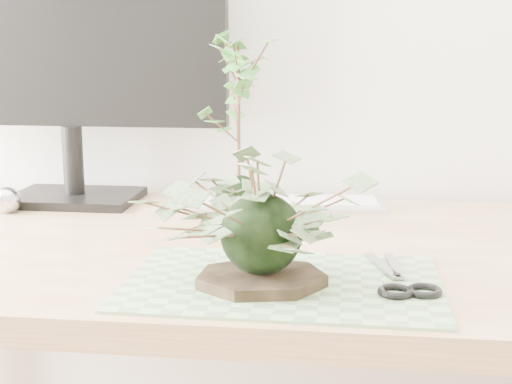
# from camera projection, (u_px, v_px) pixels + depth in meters

# --- Properties ---
(desk) EXTENTS (1.60, 0.70, 0.74)m
(desk) POSITION_uv_depth(u_px,v_px,m) (283.00, 296.00, 1.14)
(desk) COLOR #D2B585
(desk) RESTS_ON ground_plane
(cutting_mat) EXTENTS (0.41, 0.28, 0.00)m
(cutting_mat) POSITION_uv_depth(u_px,v_px,m) (282.00, 282.00, 0.93)
(cutting_mat) COLOR #63815E
(cutting_mat) RESTS_ON desk
(stone_dish) EXTENTS (0.20, 0.20, 0.01)m
(stone_dish) POSITION_uv_depth(u_px,v_px,m) (261.00, 279.00, 0.92)
(stone_dish) COLOR black
(stone_dish) RESTS_ON cutting_mat
(ivy_kokedama) EXTENTS (0.36, 0.36, 0.21)m
(ivy_kokedama) POSITION_uv_depth(u_px,v_px,m) (261.00, 196.00, 0.89)
(ivy_kokedama) COLOR black
(ivy_kokedama) RESTS_ON stone_dish
(maple_kokedama) EXTENTS (0.25, 0.25, 0.35)m
(maple_kokedama) POSITION_uv_depth(u_px,v_px,m) (238.00, 81.00, 1.20)
(maple_kokedama) COLOR black
(maple_kokedama) RESTS_ON desk
(keyboard) EXTENTS (0.41, 0.15, 0.02)m
(keyboard) POSITION_uv_depth(u_px,v_px,m) (278.00, 203.00, 1.37)
(keyboard) COLOR silver
(keyboard) RESTS_ON desk
(monitor) EXTENTS (0.62, 0.18, 0.54)m
(monitor) POSITION_uv_depth(u_px,v_px,m) (69.00, 41.00, 1.37)
(monitor) COLOR black
(monitor) RESTS_ON desk
(foil_ball) EXTENTS (0.05, 0.05, 0.05)m
(foil_ball) POSITION_uv_depth(u_px,v_px,m) (7.00, 200.00, 1.32)
(foil_ball) COLOR silver
(foil_ball) RESTS_ON desk
(scissors) EXTENTS (0.09, 0.19, 0.01)m
(scissors) POSITION_uv_depth(u_px,v_px,m) (400.00, 285.00, 0.90)
(scissors) COLOR gray
(scissors) RESTS_ON cutting_mat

